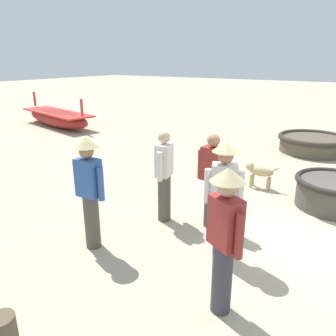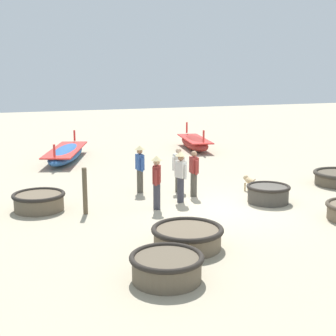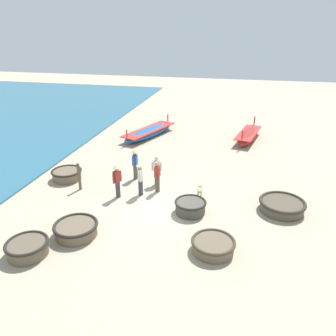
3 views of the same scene
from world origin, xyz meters
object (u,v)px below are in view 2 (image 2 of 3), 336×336
at_px(coracle_far_left, 187,236).
at_px(mooring_post_shoreline, 85,191).
at_px(fisherman_by_coracle, 140,166).
at_px(coracle_tilted, 268,193).
at_px(fisherman_standing_right, 178,169).
at_px(long_boat_white_hull, 66,153).
at_px(fisherman_hauling, 181,173).
at_px(long_boat_green_hull, 194,143).
at_px(fisherman_crouching, 157,179).
at_px(coracle_weathered, 39,201).
at_px(fisherman_with_hat, 194,172).
at_px(coracle_beside_post, 167,266).
at_px(dog, 249,181).

distance_m(coracle_far_left, mooring_post_shoreline, 4.04).
bearing_deg(fisherman_by_coracle, coracle_far_left, -96.84).
bearing_deg(coracle_tilted, fisherman_standing_right, 132.20).
relative_size(long_boat_white_hull, fisherman_hauling, 3.33).
xyz_separation_m(long_boat_green_hull, fisherman_hauling, (-5.02, -9.59, 0.59)).
bearing_deg(fisherman_hauling, fisherman_crouching, -155.73).
xyz_separation_m(coracle_tilted, long_boat_white_hull, (-4.74, 10.01, 0.02)).
relative_size(coracle_weathered, fisherman_hauling, 0.96).
bearing_deg(fisherman_standing_right, long_boat_white_hull, 108.74).
xyz_separation_m(coracle_tilted, fisherman_with_hat, (-1.91, 1.61, 0.53)).
bearing_deg(fisherman_hauling, long_boat_green_hull, 62.36).
bearing_deg(long_boat_green_hull, fisherman_with_hat, -115.41).
xyz_separation_m(coracle_tilted, coracle_far_left, (-4.08, -2.67, -0.02)).
distance_m(long_boat_white_hull, fisherman_by_coracle, 7.37).
height_order(long_boat_green_hull, mooring_post_shoreline, mooring_post_shoreline).
bearing_deg(fisherman_crouching, coracle_weathered, 159.68).
height_order(coracle_far_left, fisherman_hauling, fisherman_hauling).
xyz_separation_m(fisherman_standing_right, fisherman_hauling, (-0.47, -1.27, 0.12)).
height_order(long_boat_white_hull, fisherman_standing_right, fisherman_standing_right).
distance_m(coracle_tilted, coracle_weathered, 7.24).
distance_m(coracle_weathered, mooring_post_shoreline, 1.59).
bearing_deg(long_boat_white_hull, coracle_beside_post, -91.93).
distance_m(long_boat_white_hull, fisherman_hauling, 9.18).
bearing_deg(coracle_beside_post, dog, 46.16).
distance_m(fisherman_with_hat, mooring_post_shoreline, 3.90).
xyz_separation_m(coracle_beside_post, long_boat_green_hull, (7.62, 14.84, 0.07)).
xyz_separation_m(coracle_far_left, fisherman_standing_right, (1.94, 5.04, 0.55)).
height_order(fisherman_standing_right, fisherman_by_coracle, fisherman_by_coracle).
height_order(coracle_beside_post, mooring_post_shoreline, mooring_post_shoreline).
bearing_deg(coracle_tilted, long_boat_green_hull, 77.31).
bearing_deg(dog, coracle_beside_post, -133.84).
distance_m(long_boat_green_hull, fisherman_standing_right, 9.50).
xyz_separation_m(coracle_tilted, mooring_post_shoreline, (-5.76, 0.98, 0.39)).
xyz_separation_m(fisherman_hauling, dog, (2.81, 0.38, -0.59)).
xyz_separation_m(long_boat_green_hull, mooring_post_shoreline, (-8.16, -9.71, 0.33)).
xyz_separation_m(fisherman_by_coracle, dog, (3.62, -1.30, -0.59)).
distance_m(coracle_beside_post, coracle_weathered, 6.31).
height_order(fisherman_crouching, mooring_post_shoreline, fisherman_crouching).
bearing_deg(coracle_tilted, dog, 82.58).
height_order(long_boat_green_hull, fisherman_hauling, fisherman_hauling).
height_order(coracle_weathered, fisherman_crouching, fisherman_crouching).
bearing_deg(long_boat_white_hull, coracle_far_left, -87.05).
height_order(coracle_weathered, fisherman_hauling, fisherman_hauling).
relative_size(long_boat_white_hull, mooring_post_shoreline, 3.97).
bearing_deg(dog, coracle_weathered, 176.63).
distance_m(coracle_far_left, fisherman_crouching, 3.42).
xyz_separation_m(coracle_far_left, fisherman_crouching, (0.48, 3.32, 0.67)).
bearing_deg(long_boat_white_hull, coracle_weathered, -105.52).
bearing_deg(mooring_post_shoreline, long_boat_green_hull, 49.94).
height_order(coracle_far_left, fisherman_by_coracle, fisherman_by_coracle).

